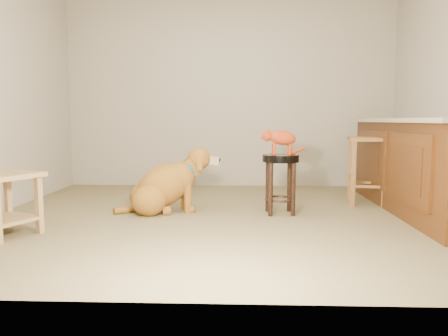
{
  "coord_description": "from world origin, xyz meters",
  "views": [
    {
      "loc": [
        0.16,
        -4.11,
        0.92
      ],
      "look_at": [
        -0.01,
        0.18,
        0.45
      ],
      "focal_mm": 35.0,
      "sensor_mm": 36.0,
      "label": 1
    }
  ],
  "objects_px": {
    "golden_retriever": "(165,187)",
    "side_table": "(2,195)",
    "padded_stool": "(280,172)",
    "wood_stool": "(367,170)",
    "tabby_kitten": "(280,139)"
  },
  "relations": [
    {
      "from": "padded_stool",
      "to": "wood_stool",
      "type": "height_order",
      "value": "wood_stool"
    },
    {
      "from": "padded_stool",
      "to": "golden_retriever",
      "type": "height_order",
      "value": "golden_retriever"
    },
    {
      "from": "padded_stool",
      "to": "side_table",
      "type": "height_order",
      "value": "padded_stool"
    },
    {
      "from": "wood_stool",
      "to": "golden_retriever",
      "type": "relative_size",
      "value": 0.7
    },
    {
      "from": "golden_retriever",
      "to": "side_table",
      "type": "bearing_deg",
      "value": -157.15
    },
    {
      "from": "wood_stool",
      "to": "padded_stool",
      "type": "bearing_deg",
      "value": -152.14
    },
    {
      "from": "padded_stool",
      "to": "tabby_kitten",
      "type": "height_order",
      "value": "tabby_kitten"
    },
    {
      "from": "padded_stool",
      "to": "side_table",
      "type": "relative_size",
      "value": 0.91
    },
    {
      "from": "padded_stool",
      "to": "wood_stool",
      "type": "relative_size",
      "value": 0.79
    },
    {
      "from": "padded_stool",
      "to": "tabby_kitten",
      "type": "distance_m",
      "value": 0.33
    },
    {
      "from": "golden_retriever",
      "to": "tabby_kitten",
      "type": "xyz_separation_m",
      "value": [
        1.14,
        -0.04,
        0.49
      ]
    },
    {
      "from": "wood_stool",
      "to": "side_table",
      "type": "relative_size",
      "value": 1.14
    },
    {
      "from": "padded_stool",
      "to": "side_table",
      "type": "bearing_deg",
      "value": -158.09
    },
    {
      "from": "golden_retriever",
      "to": "wood_stool",
      "type": "bearing_deg",
      "value": -4.5
    },
    {
      "from": "side_table",
      "to": "golden_retriever",
      "type": "distance_m",
      "value": 1.49
    }
  ]
}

